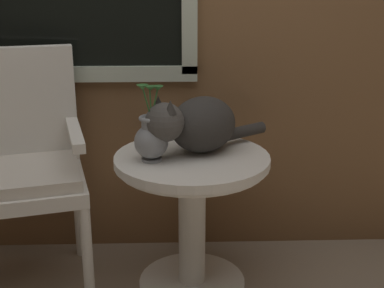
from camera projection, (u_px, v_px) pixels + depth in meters
The scene contains 4 objects.
wicker_side_table at pixel (192, 197), 2.23m from camera, with size 0.64×0.64×0.61m.
wicker_chair at pixel (18, 158), 2.25m from camera, with size 0.62×0.59×1.03m.
cat at pixel (197, 124), 2.17m from camera, with size 0.52×0.39×0.25m.
pewter_vase_with_ivy at pixel (152, 138), 2.09m from camera, with size 0.13×0.14×0.32m.
Camera 1 is at (0.10, -1.79, 1.34)m, focal length 49.88 mm.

